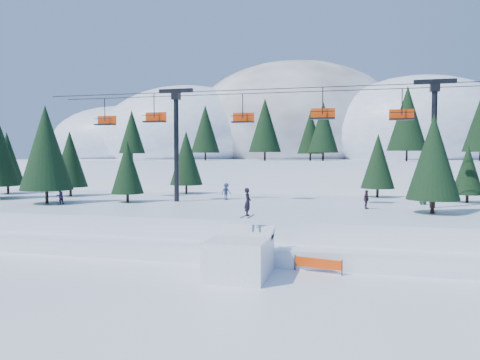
% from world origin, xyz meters
% --- Properties ---
extents(ground, '(160.00, 160.00, 0.00)m').
position_xyz_m(ground, '(0.00, 0.00, 0.00)').
color(ground, white).
rests_on(ground, ground).
extents(mid_shelf, '(70.00, 22.00, 2.50)m').
position_xyz_m(mid_shelf, '(0.00, 18.00, 1.25)').
color(mid_shelf, white).
rests_on(mid_shelf, ground).
extents(berm, '(70.00, 6.00, 1.10)m').
position_xyz_m(berm, '(0.00, 8.00, 0.55)').
color(berm, white).
rests_on(berm, ground).
extents(mountain_ridge, '(119.00, 60.00, 26.46)m').
position_xyz_m(mountain_ridge, '(-5.08, 73.37, 9.64)').
color(mountain_ridge, white).
rests_on(mountain_ridge, ground).
extents(jump_kicker, '(3.20, 4.40, 4.84)m').
position_xyz_m(jump_kicker, '(0.82, 2.76, 1.19)').
color(jump_kicker, white).
rests_on(jump_kicker, ground).
extents(chairlift, '(46.00, 3.21, 10.28)m').
position_xyz_m(chairlift, '(1.52, 18.05, 9.32)').
color(chairlift, black).
rests_on(chairlift, mid_shelf).
extents(conifer_stand, '(63.48, 17.58, 9.06)m').
position_xyz_m(conifer_stand, '(-0.60, 18.74, 6.85)').
color(conifer_stand, black).
rests_on(conifer_stand, mid_shelf).
extents(distant_skiers, '(31.26, 8.51, 1.65)m').
position_xyz_m(distant_skiers, '(-1.06, 18.11, 3.28)').
color(distant_skiers, '#1B3627').
rests_on(distant_skiers, mid_shelf).
extents(banner_near, '(2.78, 0.72, 0.90)m').
position_xyz_m(banner_near, '(4.96, 4.62, 0.54)').
color(banner_near, black).
rests_on(banner_near, ground).
extents(banner_far, '(2.82, 0.50, 0.90)m').
position_xyz_m(banner_far, '(9.13, 5.72, 0.54)').
color(banner_far, black).
rests_on(banner_far, ground).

